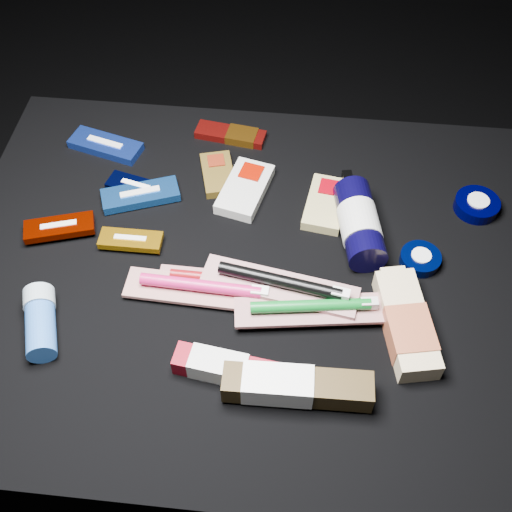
# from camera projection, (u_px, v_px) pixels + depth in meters

# --- Properties ---
(ground) EXTENTS (3.00, 3.00, 0.00)m
(ground) POSITION_uv_depth(u_px,v_px,m) (249.00, 379.00, 1.37)
(ground) COLOR black
(ground) RESTS_ON ground
(cloth_table) EXTENTS (0.98, 0.78, 0.40)m
(cloth_table) POSITION_uv_depth(u_px,v_px,m) (248.00, 330.00, 1.21)
(cloth_table) COLOR black
(cloth_table) RESTS_ON ground
(luna_bar_0) EXTENTS (0.15, 0.09, 0.02)m
(luna_bar_0) POSITION_uv_depth(u_px,v_px,m) (106.00, 145.00, 1.22)
(luna_bar_0) COLOR #1A38A7
(luna_bar_0) RESTS_ON cloth_table
(luna_bar_1) EXTENTS (0.14, 0.10, 0.02)m
(luna_bar_1) POSITION_uv_depth(u_px,v_px,m) (141.00, 195.00, 1.14)
(luna_bar_1) COLOR #1A51A2
(luna_bar_1) RESTS_ON cloth_table
(luna_bar_2) EXTENTS (0.11, 0.06, 0.01)m
(luna_bar_2) POSITION_uv_depth(u_px,v_px,m) (136.00, 187.00, 1.15)
(luna_bar_2) COLOR black
(luna_bar_2) RESTS_ON cloth_table
(luna_bar_3) EXTENTS (0.10, 0.04, 0.01)m
(luna_bar_3) POSITION_uv_depth(u_px,v_px,m) (131.00, 240.00, 1.07)
(luna_bar_3) COLOR #B97D0C
(luna_bar_3) RESTS_ON cloth_table
(luna_bar_4) EXTENTS (0.12, 0.08, 0.02)m
(luna_bar_4) POSITION_uv_depth(u_px,v_px,m) (59.00, 227.00, 1.08)
(luna_bar_4) COLOR #690E00
(luna_bar_4) RESTS_ON cloth_table
(clif_bar_0) EXTENTS (0.08, 0.11, 0.02)m
(clif_bar_0) POSITION_uv_depth(u_px,v_px,m) (218.00, 173.00, 1.17)
(clif_bar_0) COLOR #4C3A12
(clif_bar_0) RESTS_ON cloth_table
(clif_bar_1) EXTENTS (0.10, 0.14, 0.02)m
(clif_bar_1) POSITION_uv_depth(u_px,v_px,m) (246.00, 187.00, 1.15)
(clif_bar_1) COLOR beige
(clif_bar_1) RESTS_ON cloth_table
(clif_bar_2) EXTENTS (0.08, 0.13, 0.02)m
(clif_bar_2) POSITION_uv_depth(u_px,v_px,m) (326.00, 202.00, 1.13)
(clif_bar_2) COLOR tan
(clif_bar_2) RESTS_ON cloth_table
(power_bar) EXTENTS (0.14, 0.06, 0.02)m
(power_bar) POSITION_uv_depth(u_px,v_px,m) (234.00, 135.00, 1.24)
(power_bar) COLOR maroon
(power_bar) RESTS_ON cloth_table
(lotion_bottle) EXTENTS (0.09, 0.21, 0.07)m
(lotion_bottle) POSITION_uv_depth(u_px,v_px,m) (359.00, 223.00, 1.07)
(lotion_bottle) COLOR black
(lotion_bottle) RESTS_ON cloth_table
(cream_tin_upper) EXTENTS (0.08, 0.08, 0.02)m
(cream_tin_upper) POSITION_uv_depth(u_px,v_px,m) (477.00, 205.00, 1.12)
(cream_tin_upper) COLOR black
(cream_tin_upper) RESTS_ON cloth_table
(cream_tin_lower) EXTENTS (0.07, 0.07, 0.02)m
(cream_tin_lower) POSITION_uv_depth(u_px,v_px,m) (420.00, 259.00, 1.05)
(cream_tin_lower) COLOR black
(cream_tin_lower) RESTS_ON cloth_table
(bodywash_bottle) EXTENTS (0.10, 0.19, 0.04)m
(bodywash_bottle) POSITION_uv_depth(u_px,v_px,m) (407.00, 325.00, 0.96)
(bodywash_bottle) COLOR beige
(bodywash_bottle) RESTS_ON cloth_table
(deodorant_stick) EXTENTS (0.08, 0.12, 0.05)m
(deodorant_stick) POSITION_uv_depth(u_px,v_px,m) (40.00, 321.00, 0.96)
(deodorant_stick) COLOR #2A5CAC
(deodorant_stick) RESTS_ON cloth_table
(toothbrush_pack_0) EXTENTS (0.20, 0.05, 0.02)m
(toothbrush_pack_0) POSITION_uv_depth(u_px,v_px,m) (221.00, 281.00, 1.03)
(toothbrush_pack_0) COLOR #BDB4B1
(toothbrush_pack_0) RESTS_ON cloth_table
(toothbrush_pack_1) EXTENTS (0.24, 0.07, 0.03)m
(toothbrush_pack_1) POSITION_uv_depth(u_px,v_px,m) (203.00, 289.00, 1.01)
(toothbrush_pack_1) COLOR beige
(toothbrush_pack_1) RESTS_ON cloth_table
(toothbrush_pack_2) EXTENTS (0.24, 0.09, 0.03)m
(toothbrush_pack_2) POSITION_uv_depth(u_px,v_px,m) (312.00, 308.00, 0.98)
(toothbrush_pack_2) COLOR #B8B3AD
(toothbrush_pack_2) RESTS_ON cloth_table
(toothbrush_pack_3) EXTENTS (0.25, 0.10, 0.03)m
(toothbrush_pack_3) POSITION_uv_depth(u_px,v_px,m) (282.00, 284.00, 0.99)
(toothbrush_pack_3) COLOR beige
(toothbrush_pack_3) RESTS_ON cloth_table
(toothpaste_carton_red) EXTENTS (0.18, 0.06, 0.03)m
(toothpaste_carton_red) POSITION_uv_depth(u_px,v_px,m) (228.00, 369.00, 0.92)
(toothpaste_carton_red) COLOR maroon
(toothpaste_carton_red) RESTS_ON cloth_table
(toothpaste_carton_green) EXTENTS (0.21, 0.05, 0.04)m
(toothpaste_carton_green) POSITION_uv_depth(u_px,v_px,m) (290.00, 386.00, 0.89)
(toothpaste_carton_green) COLOR #362710
(toothpaste_carton_green) RESTS_ON cloth_table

